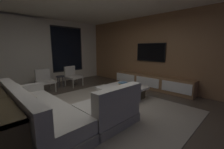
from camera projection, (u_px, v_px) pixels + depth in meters
name	position (u px, v px, depth m)	size (l,w,h in m)	color
floor	(93.00, 111.00, 3.47)	(9.20, 9.20, 0.00)	#473D33
back_wall_with_window	(36.00, 52.00, 5.71)	(6.60, 0.30, 2.70)	beige
media_wall	(158.00, 52.00, 5.34)	(0.12, 7.80, 2.70)	#8E6642
area_rug	(106.00, 108.00, 3.64)	(3.20, 3.80, 0.01)	gray
sectional_couch	(58.00, 112.00, 2.78)	(1.98, 2.50, 0.82)	gray
coffee_table	(122.00, 92.00, 4.33)	(1.16, 1.16, 0.36)	#413622
book_stack_on_coffee_table	(123.00, 84.00, 4.44)	(0.25, 0.20, 0.12)	#C53B34
accent_chair_near_window	(72.00, 75.00, 5.80)	(0.62, 0.64, 0.78)	#B2ADA0
accent_chair_by_curtain	(44.00, 79.00, 5.00)	(0.55, 0.57, 0.78)	#B2ADA0
side_stool	(60.00, 78.00, 5.47)	(0.32, 0.32, 0.46)	#333338
media_console	(151.00, 82.00, 5.38)	(0.46, 3.10, 0.52)	#8E6642
mounted_tv	(150.00, 52.00, 5.44)	(0.05, 1.18, 0.68)	black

